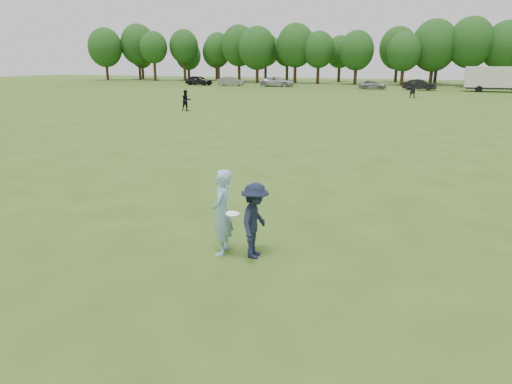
% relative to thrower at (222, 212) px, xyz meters
% --- Properties ---
extents(ground, '(200.00, 200.00, 0.00)m').
position_rel_thrower_xyz_m(ground, '(-0.14, 0.20, -0.90)').
color(ground, '#345217').
rests_on(ground, ground).
extents(thrower, '(0.55, 0.73, 1.81)m').
position_rel_thrower_xyz_m(thrower, '(0.00, 0.00, 0.00)').
color(thrower, '#91C0E1').
rests_on(thrower, ground).
extents(defender, '(0.65, 1.06, 1.58)m').
position_rel_thrower_xyz_m(defender, '(0.70, 0.08, -0.12)').
color(defender, '#171C34').
rests_on(defender, ground).
extents(player_far_a, '(1.00, 1.02, 1.66)m').
position_rel_thrower_xyz_m(player_far_a, '(-14.91, 24.71, -0.07)').
color(player_far_a, black).
rests_on(player_far_a, ground).
extents(player_far_d, '(1.82, 0.99, 1.87)m').
position_rel_thrower_xyz_m(player_far_d, '(1.41, 45.51, 0.03)').
color(player_far_d, '#252525').
rests_on(player_far_d, ground).
extents(car_a, '(4.77, 2.28, 1.57)m').
position_rel_thrower_xyz_m(car_a, '(-33.20, 61.01, -0.12)').
color(car_a, black).
rests_on(car_a, ground).
extents(car_b, '(4.49, 2.08, 1.43)m').
position_rel_thrower_xyz_m(car_b, '(-27.45, 61.08, -0.19)').
color(car_b, slate).
rests_on(car_b, ground).
extents(car_c, '(5.44, 2.59, 1.50)m').
position_rel_thrower_xyz_m(car_c, '(-19.63, 61.65, -0.16)').
color(car_c, '#BCBDC2').
rests_on(car_c, ground).
extents(car_e, '(3.87, 1.64, 1.31)m').
position_rel_thrower_xyz_m(car_e, '(-4.79, 60.03, -0.25)').
color(car_e, slate).
rests_on(car_e, ground).
extents(car_f, '(4.57, 2.04, 1.46)m').
position_rel_thrower_xyz_m(car_f, '(1.55, 60.25, -0.18)').
color(car_f, black).
rests_on(car_f, ground).
extents(disc_in_play, '(0.29, 0.29, 0.06)m').
position_rel_thrower_xyz_m(disc_in_play, '(0.32, -0.18, 0.06)').
color(disc_in_play, white).
rests_on(disc_in_play, ground).
extents(cargo_trailer, '(9.00, 2.75, 3.20)m').
position_rel_thrower_xyz_m(cargo_trailer, '(11.13, 59.80, 0.87)').
color(cargo_trailer, silver).
rests_on(cargo_trailer, ground).
extents(treeline, '(130.35, 18.39, 11.74)m').
position_rel_thrower_xyz_m(treeline, '(2.67, 77.10, 5.36)').
color(treeline, '#332114').
rests_on(treeline, ground).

